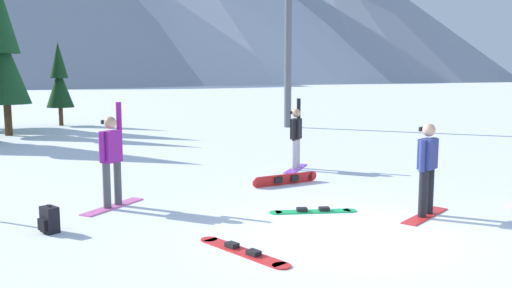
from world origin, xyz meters
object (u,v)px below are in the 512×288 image
object	(u,v)px
snowboarder_background	(296,136)
loose_snowboard_near_right	(286,179)
loose_snowboard_near_left	(243,251)
pine_tree_young	(4,57)
backpack_black	(49,220)
loose_snowboard_far_spare	(313,211)
snowboarder_foreground	(427,168)
snowboarder_midground	(111,158)
pine_tree_short	(59,80)

from	to	relation	value
snowboarder_background	loose_snowboard_near_right	bearing A→B (deg)	-128.92
loose_snowboard_near_left	pine_tree_young	bearing A→B (deg)	96.20
backpack_black	pine_tree_young	xyz separation A→B (m)	(0.37, 16.15, 3.18)
loose_snowboard_far_spare	loose_snowboard_near_left	distance (m)	2.68
snowboarder_background	loose_snowboard_far_spare	bearing A→B (deg)	-118.55
snowboarder_foreground	snowboarder_midground	bearing A→B (deg)	145.11
snowboarder_background	loose_snowboard_far_spare	xyz separation A→B (m)	(-2.26, -4.15, -0.90)
loose_snowboard_far_spare	snowboarder_background	bearing A→B (deg)	61.45
snowboarder_midground	loose_snowboard_near_left	bearing A→B (deg)	-74.13
snowboarder_foreground	snowboarder_background	distance (m)	5.43
loose_snowboard_near_right	pine_tree_young	distance (m)	15.90
snowboarder_foreground	pine_tree_short	bearing A→B (deg)	98.28
pine_tree_short	pine_tree_young	bearing A→B (deg)	-125.92
snowboarder_background	pine_tree_short	distance (m)	17.23
snowboarder_midground	snowboarder_background	size ratio (longest dim) A/B	1.06
loose_snowboard_near_right	backpack_black	xyz separation A→B (m)	(-5.53, -1.46, 0.08)
loose_snowboard_near_left	pine_tree_short	size ratio (longest dim) A/B	0.44
loose_snowboard_near_left	loose_snowboard_near_right	bearing A→B (deg)	51.17
loose_snowboard_near_right	pine_tree_young	world-z (taller)	pine_tree_young
snowboarder_foreground	loose_snowboard_near_right	bearing A→B (deg)	101.98
backpack_black	loose_snowboard_far_spare	bearing A→B (deg)	-12.10
snowboarder_midground	loose_snowboard_near_left	world-z (taller)	snowboarder_midground
loose_snowboard_near_right	snowboarder_midground	bearing A→B (deg)	-176.77
snowboarder_midground	pine_tree_young	size ratio (longest dim) A/B	0.33
pine_tree_young	pine_tree_short	bearing A→B (deg)	54.08
snowboarder_background	loose_snowboard_near_left	bearing A→B (deg)	-128.86
snowboarder_midground	snowboarder_background	xyz separation A→B (m)	(5.55, 1.93, -0.07)
loose_snowboard_near_right	loose_snowboard_far_spare	size ratio (longest dim) A/B	1.09
snowboarder_background	loose_snowboard_near_left	distance (m)	7.25
snowboarder_midground	backpack_black	bearing A→B (deg)	-137.70
snowboarder_midground	loose_snowboard_near_left	xyz separation A→B (m)	(1.04, -3.67, -0.97)
snowboarder_background	pine_tree_short	size ratio (longest dim) A/B	0.46
loose_snowboard_far_spare	loose_snowboard_near_right	bearing A→B (deg)	70.09
snowboarder_midground	loose_snowboard_far_spare	bearing A→B (deg)	-33.98
snowboarder_foreground	snowboarder_background	xyz separation A→B (m)	(0.59, 5.40, 0.00)
loose_snowboard_near_right	backpack_black	world-z (taller)	backpack_black
loose_snowboard_near_right	loose_snowboard_far_spare	xyz separation A→B (m)	(-0.89, -2.46, -0.11)
snowboarder_midground	backpack_black	xyz separation A→B (m)	(-1.35, -1.23, -0.78)
loose_snowboard_near_left	snowboarder_midground	bearing A→B (deg)	105.87
snowboarder_midground	pine_tree_short	distance (m)	18.81
loose_snowboard_near_right	pine_tree_young	xyz separation A→B (m)	(-5.16, 14.69, 3.26)
loose_snowboard_far_spare	pine_tree_young	world-z (taller)	pine_tree_young
loose_snowboard_near_left	loose_snowboard_far_spare	bearing A→B (deg)	32.71
backpack_black	pine_tree_young	bearing A→B (deg)	88.69
backpack_black	snowboarder_midground	bearing A→B (deg)	42.30
pine_tree_young	backpack_black	bearing A→B (deg)	-91.31
snowboarder_background	snowboarder_foreground	bearing A→B (deg)	-96.19
snowboarder_midground	pine_tree_young	distance (m)	15.14
loose_snowboard_near_right	pine_tree_short	distance (m)	18.73
backpack_black	snowboarder_background	bearing A→B (deg)	24.60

